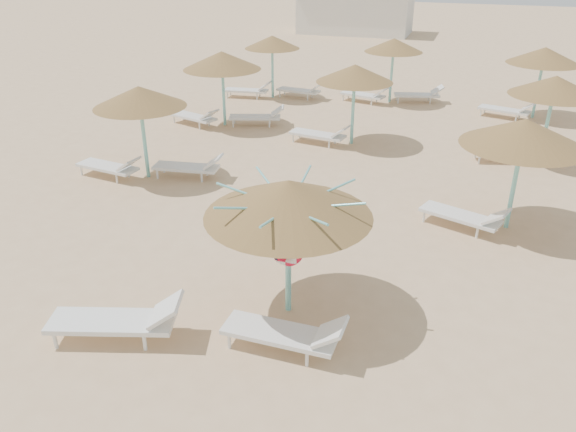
% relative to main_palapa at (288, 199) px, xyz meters
% --- Properties ---
extents(ground, '(120.00, 120.00, 0.00)m').
position_rel_main_palapa_xyz_m(ground, '(-0.36, -0.28, -2.30)').
color(ground, tan).
rests_on(ground, ground).
extents(main_palapa, '(2.95, 2.95, 2.65)m').
position_rel_main_palapa_xyz_m(main_palapa, '(0.00, 0.00, 0.00)').
color(main_palapa, '#77CECC').
rests_on(main_palapa, ground).
extents(lounger_main_a, '(2.42, 1.34, 0.84)m').
position_rel_main_palapa_xyz_m(lounger_main_a, '(-2.47, -1.74, -1.90)').
color(lounger_main_a, white).
rests_on(lounger_main_a, ground).
extents(lounger_main_b, '(2.11, 0.66, 0.76)m').
position_rel_main_palapa_xyz_m(lounger_main_b, '(0.36, -1.13, -1.93)').
color(lounger_main_b, white).
rests_on(lounger_main_b, ground).
extents(palapa_field, '(14.52, 13.41, 2.71)m').
position_rel_main_palapa_xyz_m(palapa_field, '(-0.50, 10.39, -0.00)').
color(palapa_field, '#77CECC').
rests_on(palapa_field, ground).
extents(service_hut, '(8.40, 4.40, 3.25)m').
position_rel_main_palapa_xyz_m(service_hut, '(-6.36, 34.72, -0.65)').
color(service_hut, silver).
rests_on(service_hut, ground).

